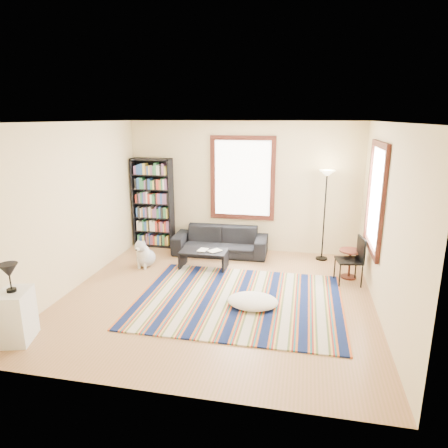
% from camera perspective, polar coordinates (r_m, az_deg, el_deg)
% --- Properties ---
extents(floor, '(5.00, 5.00, 0.10)m').
position_cam_1_polar(floor, '(6.77, -0.87, -10.54)').
color(floor, '#A26E4A').
rests_on(floor, ground).
extents(ceiling, '(5.00, 5.00, 0.10)m').
position_cam_1_polar(ceiling, '(6.10, -0.98, 14.84)').
color(ceiling, white).
rests_on(ceiling, floor).
extents(wall_back, '(5.00, 0.10, 2.80)m').
position_cam_1_polar(wall_back, '(8.73, 2.72, 5.32)').
color(wall_back, beige).
rests_on(wall_back, floor).
extents(wall_front, '(5.00, 0.10, 2.80)m').
position_cam_1_polar(wall_front, '(3.94, -9.04, -7.07)').
color(wall_front, beige).
rests_on(wall_front, floor).
extents(wall_left, '(0.10, 5.00, 2.80)m').
position_cam_1_polar(wall_left, '(7.26, -21.00, 2.34)').
color(wall_left, beige).
rests_on(wall_left, floor).
extents(wall_right, '(0.10, 5.00, 2.80)m').
position_cam_1_polar(wall_right, '(6.26, 22.53, 0.27)').
color(wall_right, beige).
rests_on(wall_right, floor).
extents(window_back, '(1.20, 0.06, 1.60)m').
position_cam_1_polar(window_back, '(8.62, 2.66, 6.55)').
color(window_back, white).
rests_on(window_back, wall_back).
extents(window_right, '(0.06, 1.20, 1.60)m').
position_cam_1_polar(window_right, '(6.97, 20.89, 3.54)').
color(window_right, white).
rests_on(window_right, wall_right).
extents(rug, '(3.27, 2.62, 0.02)m').
position_cam_1_polar(rug, '(6.57, 2.18, -10.81)').
color(rug, '#0C163D').
rests_on(rug, floor).
extents(sofa, '(0.83, 2.02, 0.58)m').
position_cam_1_polar(sofa, '(8.59, -0.53, -2.44)').
color(sofa, black).
rests_on(sofa, floor).
extents(bookshelf, '(0.90, 0.30, 2.00)m').
position_cam_1_polar(bookshelf, '(9.12, -10.10, 2.96)').
color(bookshelf, black).
rests_on(bookshelf, floor).
extents(coffee_table, '(0.95, 0.61, 0.36)m').
position_cam_1_polar(coffee_table, '(7.85, -2.89, -5.04)').
color(coffee_table, black).
rests_on(coffee_table, floor).
extents(book_a, '(0.20, 0.25, 0.02)m').
position_cam_1_polar(book_a, '(7.81, -3.62, -3.67)').
color(book_a, beige).
rests_on(book_a, coffee_table).
extents(book_b, '(0.30, 0.31, 0.02)m').
position_cam_1_polar(book_b, '(7.80, -1.75, -3.68)').
color(book_b, beige).
rests_on(book_b, coffee_table).
extents(floor_cushion, '(0.97, 0.86, 0.20)m').
position_cam_1_polar(floor_cushion, '(6.34, 4.12, -10.93)').
color(floor_cushion, white).
rests_on(floor_cushion, floor).
extents(floor_lamp, '(0.37, 0.37, 1.86)m').
position_cam_1_polar(floor_lamp, '(8.35, 14.14, 1.13)').
color(floor_lamp, black).
rests_on(floor_lamp, floor).
extents(side_table, '(0.47, 0.47, 0.54)m').
position_cam_1_polar(side_table, '(7.69, 17.50, -5.45)').
color(side_table, '#401910').
rests_on(side_table, floor).
extents(folding_chair, '(0.49, 0.47, 0.86)m').
position_cam_1_polar(folding_chair, '(7.37, 17.41, -5.02)').
color(folding_chair, black).
rests_on(folding_chair, floor).
extents(white_cabinet, '(0.50, 0.59, 0.70)m').
position_cam_1_polar(white_cabinet, '(6.01, -27.64, -11.59)').
color(white_cabinet, white).
rests_on(white_cabinet, floor).
extents(table_lamp, '(0.29, 0.29, 0.38)m').
position_cam_1_polar(table_lamp, '(5.81, -28.28, -6.79)').
color(table_lamp, black).
rests_on(table_lamp, white_cabinet).
extents(dog, '(0.47, 0.61, 0.57)m').
position_cam_1_polar(dog, '(8.05, -11.12, -4.01)').
color(dog, silver).
rests_on(dog, floor).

